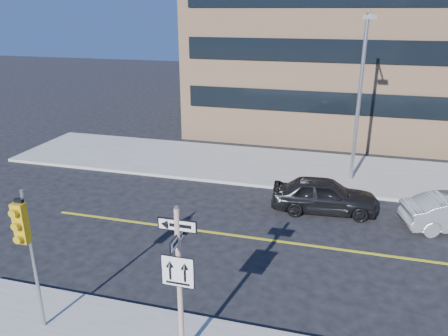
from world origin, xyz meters
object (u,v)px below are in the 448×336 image
(traffic_signal, at_px, (24,234))
(sign_pole, at_px, (179,276))
(streetlight_a, at_px, (360,89))
(parked_car_a, at_px, (324,195))

(traffic_signal, bearing_deg, sign_pole, 2.11)
(traffic_signal, relative_size, streetlight_a, 0.50)
(traffic_signal, distance_m, parked_car_a, 12.18)
(parked_car_a, xyz_separation_m, streetlight_a, (1.13, 3.62, 4.00))
(sign_pole, relative_size, traffic_signal, 1.02)
(traffic_signal, height_order, streetlight_a, streetlight_a)
(sign_pole, xyz_separation_m, parked_car_a, (2.87, 9.65, -1.68))
(parked_car_a, relative_size, streetlight_a, 0.56)
(sign_pole, distance_m, parked_car_a, 10.21)
(sign_pole, bearing_deg, traffic_signal, -177.89)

